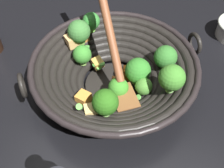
{
  "coord_description": "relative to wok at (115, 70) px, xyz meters",
  "views": [
    {
      "loc": [
        0.06,
        -0.44,
        0.52
      ],
      "look_at": [
        -0.0,
        -0.02,
        0.03
      ],
      "focal_mm": 45.43,
      "sensor_mm": 36.0,
      "label": 1
    }
  ],
  "objects": [
    {
      "name": "ground_plane",
      "position": [
        -0.0,
        -0.0,
        -0.06
      ],
      "size": [
        4.0,
        4.0,
        0.0
      ],
      "primitive_type": "plane",
      "color": "black"
    },
    {
      "name": "wok",
      "position": [
        0.0,
        0.0,
        0.0
      ],
      "size": [
        0.39,
        0.38,
        0.26
      ],
      "color": "black",
      "rests_on": "ground"
    }
  ]
}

